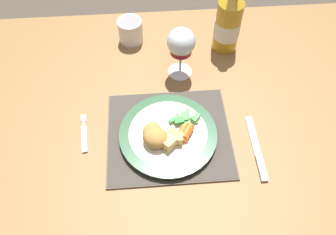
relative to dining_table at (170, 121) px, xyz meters
name	(u,v)px	position (x,y,z in m)	size (l,w,h in m)	color
ground_plane	(169,200)	(0.00, 0.00, -0.66)	(6.00, 6.00, 0.00)	#4C4238
dining_table	(170,121)	(0.00, 0.00, 0.00)	(1.58, 0.83, 0.74)	olive
placemat	(169,135)	(-0.01, -0.10, 0.09)	(0.32, 0.28, 0.01)	brown
dinner_plate	(168,134)	(-0.01, -0.11, 0.10)	(0.25, 0.25, 0.02)	white
breaded_croquettes	(155,136)	(-0.05, -0.13, 0.13)	(0.08, 0.10, 0.04)	#B77F3D
green_beans_pile	(185,121)	(0.03, -0.08, 0.12)	(0.09, 0.09, 0.02)	#4CA84C
glazed_carrots	(182,134)	(0.02, -0.12, 0.12)	(0.07, 0.05, 0.02)	orange
fork	(84,136)	(-0.23, -0.09, 0.09)	(0.03, 0.12, 0.01)	silver
table_knife	(258,153)	(0.21, -0.17, 0.09)	(0.02, 0.19, 0.01)	silver
wine_glass	(181,44)	(0.04, 0.12, 0.20)	(0.08, 0.08, 0.16)	silver
bottle	(228,22)	(0.19, 0.22, 0.18)	(0.08, 0.08, 0.27)	gold
roast_potatoes	(172,140)	(-0.01, -0.14, 0.12)	(0.06, 0.06, 0.03)	#E5BC66
drinking_cup	(130,30)	(-0.11, 0.28, 0.12)	(0.08, 0.08, 0.08)	white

